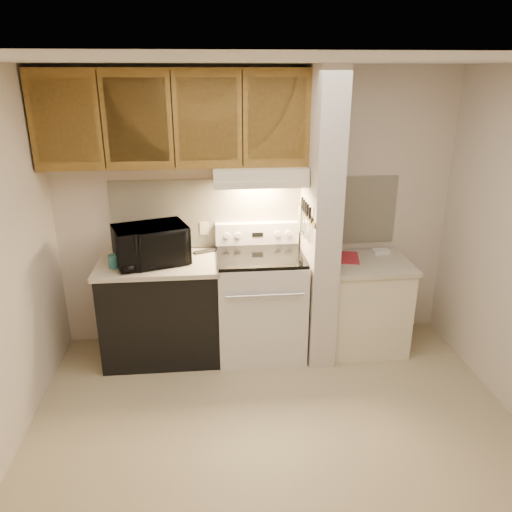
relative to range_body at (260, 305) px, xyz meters
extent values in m
plane|color=tan|center=(0.00, -1.16, -0.46)|extent=(3.60, 3.60, 0.00)
plane|color=white|center=(0.00, -1.16, 2.04)|extent=(3.60, 3.60, 0.00)
cube|color=beige|center=(0.00, 0.34, 0.79)|extent=(3.60, 2.50, 0.02)
cube|color=white|center=(0.00, 0.33, 0.78)|extent=(2.60, 0.02, 0.63)
cube|color=silver|center=(0.00, 0.00, 0.00)|extent=(0.76, 0.65, 0.92)
cube|color=black|center=(0.00, -0.32, 0.04)|extent=(0.50, 0.01, 0.30)
cylinder|color=silver|center=(0.00, -0.35, 0.26)|extent=(0.65, 0.02, 0.02)
cube|color=black|center=(0.00, 0.00, 0.48)|extent=(0.74, 0.64, 0.03)
cube|color=silver|center=(0.00, 0.28, 0.59)|extent=(0.76, 0.08, 0.20)
cube|color=black|center=(0.00, 0.24, 0.59)|extent=(0.10, 0.01, 0.04)
cylinder|color=silver|center=(-0.28, 0.24, 0.59)|extent=(0.05, 0.02, 0.05)
cylinder|color=silver|center=(-0.18, 0.24, 0.59)|extent=(0.05, 0.02, 0.05)
cylinder|color=silver|center=(0.18, 0.24, 0.59)|extent=(0.05, 0.02, 0.05)
cylinder|color=silver|center=(0.28, 0.24, 0.59)|extent=(0.05, 0.02, 0.05)
cube|color=black|center=(-0.88, 0.01, -0.03)|extent=(1.00, 0.63, 0.87)
cube|color=beige|center=(-0.88, 0.01, 0.43)|extent=(1.04, 0.67, 0.04)
cube|color=black|center=(-0.48, 0.21, 0.46)|extent=(0.22, 0.14, 0.01)
cylinder|color=#29696C|center=(-1.23, -0.09, 0.50)|extent=(0.12, 0.12, 0.11)
cube|color=beige|center=(-0.48, 0.32, 0.64)|extent=(0.08, 0.01, 0.12)
imported|color=black|center=(-0.93, -0.01, 0.61)|extent=(0.69, 0.57, 0.33)
cube|color=beige|center=(0.51, -0.01, 0.79)|extent=(0.22, 0.70, 2.50)
cube|color=brown|center=(0.39, -0.01, 0.84)|extent=(0.01, 0.70, 0.04)
cube|color=black|center=(0.39, -0.06, 0.86)|extent=(0.02, 0.42, 0.04)
cube|color=silver|center=(0.38, -0.20, 0.76)|extent=(0.01, 0.03, 0.16)
cylinder|color=black|center=(0.38, -0.23, 0.91)|extent=(0.02, 0.02, 0.10)
cube|color=silver|center=(0.38, -0.13, 0.75)|extent=(0.01, 0.04, 0.18)
cylinder|color=black|center=(0.38, -0.12, 0.91)|extent=(0.02, 0.02, 0.10)
cube|color=silver|center=(0.38, -0.06, 0.74)|extent=(0.01, 0.04, 0.20)
cylinder|color=black|center=(0.38, -0.05, 0.91)|extent=(0.02, 0.02, 0.10)
cube|color=silver|center=(0.38, 0.02, 0.76)|extent=(0.01, 0.04, 0.16)
cylinder|color=black|center=(0.38, 0.03, 0.91)|extent=(0.02, 0.02, 0.10)
cube|color=silver|center=(0.38, 0.11, 0.75)|extent=(0.01, 0.04, 0.18)
cylinder|color=black|center=(0.38, 0.11, 0.91)|extent=(0.02, 0.02, 0.10)
cube|color=slate|center=(0.38, 0.17, 0.75)|extent=(0.03, 0.10, 0.23)
cube|color=beige|center=(0.97, -0.01, -0.06)|extent=(0.70, 0.60, 0.81)
cube|color=beige|center=(0.97, -0.01, 0.37)|extent=(0.74, 0.64, 0.04)
cube|color=#B52533|center=(0.79, 0.09, 0.40)|extent=(0.29, 0.35, 0.01)
cube|color=white|center=(1.14, 0.17, 0.41)|extent=(0.16, 0.11, 0.04)
cube|color=beige|center=(0.00, 0.12, 1.17)|extent=(0.78, 0.44, 0.15)
cube|color=beige|center=(0.00, -0.08, 1.12)|extent=(0.78, 0.04, 0.06)
cube|color=brown|center=(-0.69, 0.17, 1.62)|extent=(2.18, 0.33, 0.77)
cube|color=brown|center=(-1.51, 0.01, 1.62)|extent=(0.46, 0.01, 0.63)
cube|color=black|center=(-1.23, 0.01, 1.62)|extent=(0.01, 0.01, 0.73)
cube|color=brown|center=(-0.96, 0.01, 1.62)|extent=(0.46, 0.01, 0.63)
cube|color=black|center=(-0.69, 0.01, 1.62)|extent=(0.01, 0.01, 0.73)
cube|color=brown|center=(-0.42, 0.01, 1.62)|extent=(0.46, 0.01, 0.63)
cube|color=black|center=(-0.14, 0.01, 1.62)|extent=(0.01, 0.01, 0.73)
cube|color=brown|center=(0.13, 0.01, 1.62)|extent=(0.46, 0.01, 0.63)
camera|label=1|loc=(-0.43, -4.04, 1.99)|focal=35.00mm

